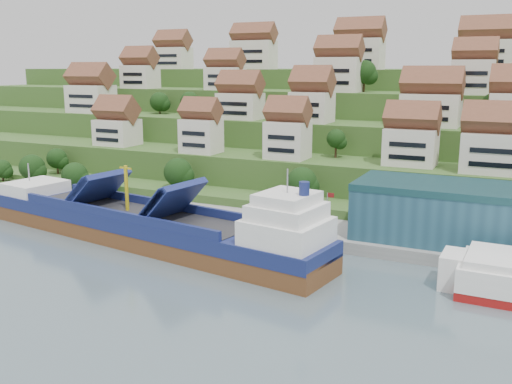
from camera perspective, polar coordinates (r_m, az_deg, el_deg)
The scene contains 9 objects.
ground at distance 101.90m, azimuth -4.51°, elevation -5.82°, with size 300.00×300.00×0.00m, color slate.
quay at distance 107.21m, azimuth 8.91°, elevation -4.39°, with size 180.00×14.00×2.20m, color gray.
pebble_beach at distance 146.74m, azimuth -22.06°, elevation -0.83°, with size 45.00×20.00×1.00m, color gray.
hillside at distance 194.56m, azimuth 10.94°, elevation 5.95°, with size 260.00×128.00×31.00m.
hillside_village at distance 152.10m, azimuth 9.74°, elevation 9.71°, with size 160.39×62.79×29.00m.
hillside_trees at distance 141.14m, azimuth -1.66°, elevation 5.60°, with size 141.76×62.93×31.00m.
flagpole at distance 101.61m, azimuth 7.18°, elevation -1.89°, with size 1.28×0.16×8.00m.
beach_huts at distance 147.06m, azimuth -22.99°, elevation -0.24°, with size 14.40×3.70×2.20m.
cargo_ship at distance 105.78m, azimuth -10.43°, elevation -3.49°, with size 76.41×23.07×16.72m.
Camera 1 is at (48.83, -83.58, 31.84)m, focal length 40.00 mm.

